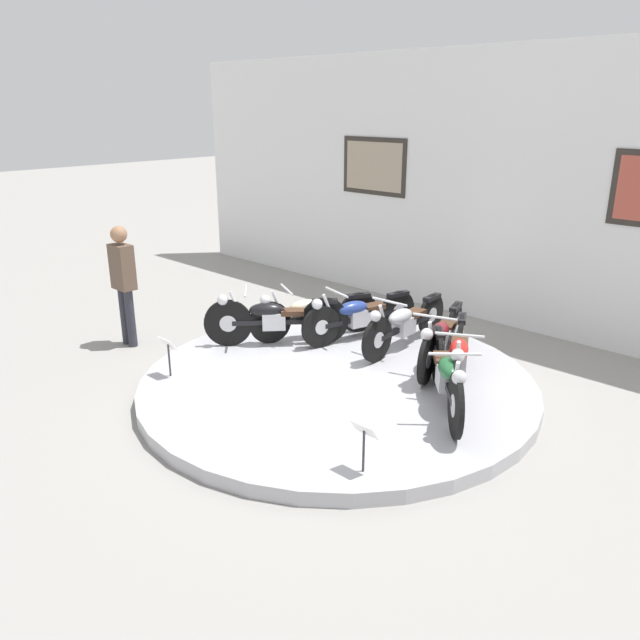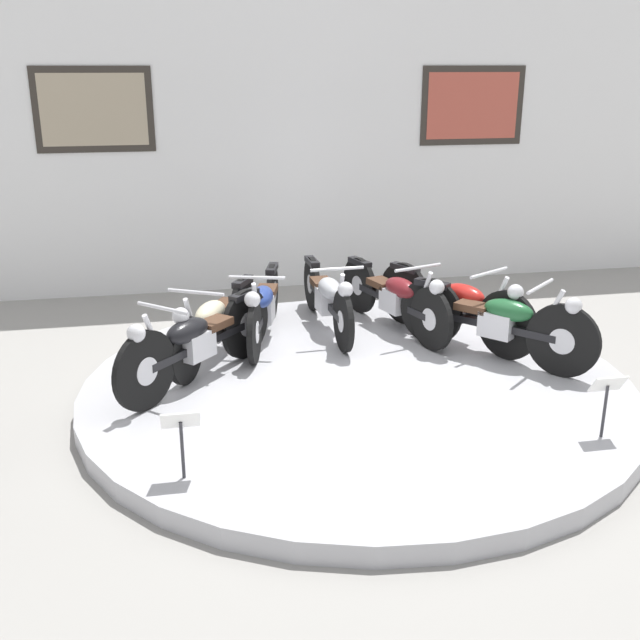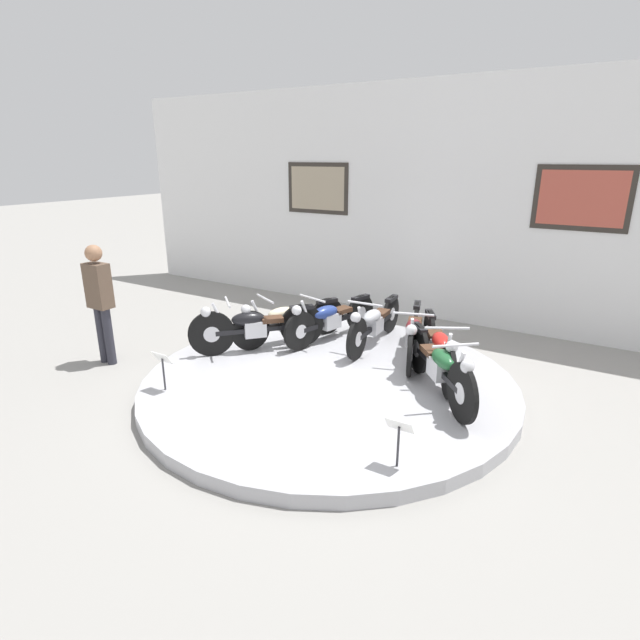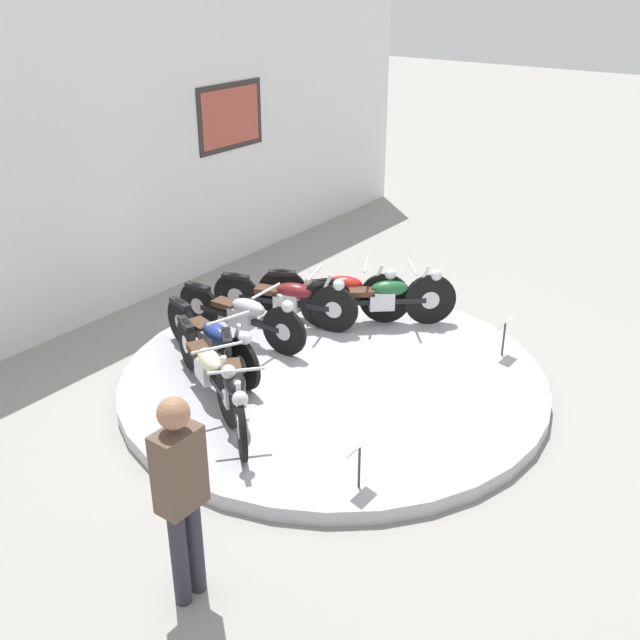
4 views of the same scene
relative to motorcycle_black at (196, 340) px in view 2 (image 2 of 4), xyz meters
The scene contains 12 objects.
ground_plane 1.53m from the motorcycle_black, ahead, with size 60.00×60.00×0.00m, color gray.
display_platform 1.50m from the motorcycle_black, ahead, with size 4.88×4.88×0.16m, color #ADADB2.
back_wall 4.09m from the motorcycle_black, 68.20° to the left, with size 14.00×0.22×4.23m.
motorcycle_black is the anchor object (origin of this frame).
motorcycle_cream 0.60m from the motorcycle_black, 70.68° to the left, with size 0.94×1.77×0.78m.
motorcycle_blue 1.21m from the motorcycle_black, 54.16° to the left, with size 0.65×1.90×0.78m.
motorcycle_silver 1.81m from the motorcycle_black, 38.96° to the left, with size 0.54×1.96×0.78m.
motorcycle_maroon 2.32m from the motorcycle_black, 25.17° to the left, with size 0.72×1.90×0.79m.
motorcycle_red 2.67m from the motorcycle_black, 12.36° to the left, with size 1.03×1.79×0.81m.
motorcycle_green 2.81m from the motorcycle_black, ahead, with size 1.37×1.57×0.82m.
info_placard_front_left 1.63m from the motorcycle_black, 95.54° to the right, with size 0.26×0.11×0.51m.
info_placard_front_centre 3.38m from the motorcycle_black, 28.73° to the right, with size 0.26×0.11×0.51m.
Camera 2 is at (-1.50, -5.98, 2.84)m, focal length 42.00 mm.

